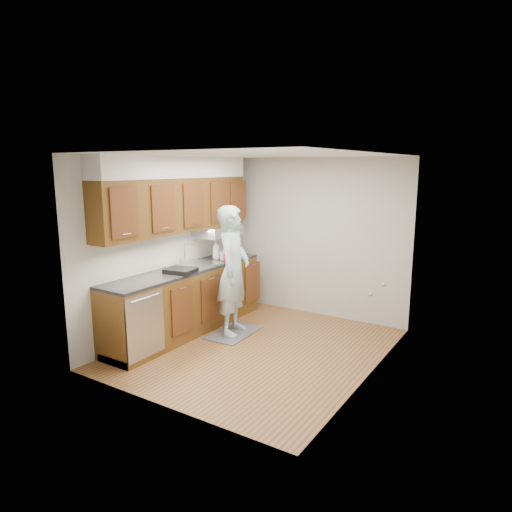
# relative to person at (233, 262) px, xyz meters

# --- Properties ---
(floor) EXTENTS (3.50, 3.50, 0.00)m
(floor) POSITION_rel_person_xyz_m (0.58, -0.29, -1.05)
(floor) COLOR olive
(floor) RESTS_ON ground
(ceiling) EXTENTS (3.50, 3.50, 0.00)m
(ceiling) POSITION_rel_person_xyz_m (0.58, -0.29, 1.45)
(ceiling) COLOR white
(ceiling) RESTS_ON wall_left
(wall_left) EXTENTS (0.02, 3.50, 2.50)m
(wall_left) POSITION_rel_person_xyz_m (-0.92, -0.29, 0.20)
(wall_left) COLOR #B7B5AC
(wall_left) RESTS_ON floor
(wall_right) EXTENTS (0.02, 3.50, 2.50)m
(wall_right) POSITION_rel_person_xyz_m (2.08, -0.29, 0.20)
(wall_right) COLOR #B7B5AC
(wall_right) RESTS_ON floor
(wall_back) EXTENTS (3.00, 0.02, 2.50)m
(wall_back) POSITION_rel_person_xyz_m (0.58, 1.46, 0.20)
(wall_back) COLOR #B7B5AC
(wall_back) RESTS_ON floor
(counter) EXTENTS (0.64, 2.80, 1.30)m
(counter) POSITION_rel_person_xyz_m (-0.62, -0.29, -0.56)
(counter) COLOR brown
(counter) RESTS_ON floor
(upper_cabinets) EXTENTS (0.47, 2.80, 1.21)m
(upper_cabinets) POSITION_rel_person_xyz_m (-0.75, -0.24, 0.90)
(upper_cabinets) COLOR brown
(upper_cabinets) RESTS_ON wall_left
(closet_door) EXTENTS (0.02, 1.22, 2.05)m
(closet_door) POSITION_rel_person_xyz_m (2.07, 0.01, -0.02)
(closet_door) COLOR white
(closet_door) RESTS_ON wall_right
(floor_mat) EXTENTS (0.54, 0.87, 0.02)m
(floor_mat) POSITION_rel_person_xyz_m (0.00, 0.00, -1.04)
(floor_mat) COLOR slate
(floor_mat) RESTS_ON floor
(person) EXTENTS (0.67, 0.83, 2.06)m
(person) POSITION_rel_person_xyz_m (0.00, 0.00, 0.00)
(person) COLOR #A5C3C9
(person) RESTS_ON floor_mat
(soap_bottle_a) EXTENTS (0.12, 0.12, 0.30)m
(soap_bottle_a) POSITION_rel_person_xyz_m (-0.65, 0.46, 0.04)
(soap_bottle_a) COLOR silver
(soap_bottle_a) RESTS_ON counter
(soap_bottle_b) EXTENTS (0.11, 0.11, 0.18)m
(soap_bottle_b) POSITION_rel_person_xyz_m (-0.51, 0.46, -0.02)
(soap_bottle_b) COLOR silver
(soap_bottle_b) RESTS_ON counter
(soap_bottle_c) EXTENTS (0.17, 0.17, 0.16)m
(soap_bottle_c) POSITION_rel_person_xyz_m (-0.71, 0.62, -0.03)
(soap_bottle_c) COLOR silver
(soap_bottle_c) RESTS_ON counter
(soda_can) EXTENTS (0.09, 0.09, 0.12)m
(soda_can) POSITION_rel_person_xyz_m (-0.42, 0.39, -0.05)
(soda_can) COLOR red
(soda_can) RESTS_ON counter
(steel_can) EXTENTS (0.07, 0.07, 0.12)m
(steel_can) POSITION_rel_person_xyz_m (-0.50, 0.47, -0.05)
(steel_can) COLOR #A5A5AA
(steel_can) RESTS_ON counter
(dish_rack) EXTENTS (0.43, 0.38, 0.06)m
(dish_rack) POSITION_rel_person_xyz_m (-0.50, -0.54, -0.08)
(dish_rack) COLOR black
(dish_rack) RESTS_ON counter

